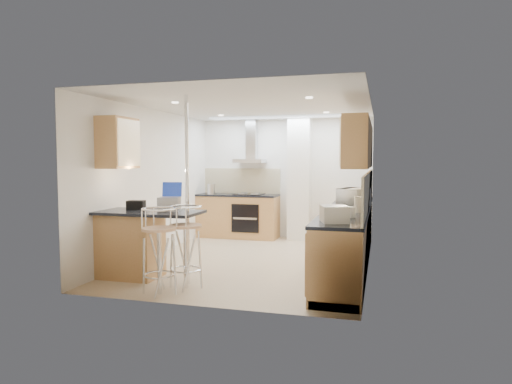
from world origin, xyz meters
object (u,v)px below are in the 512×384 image
(laptop, at_px, (169,204))
(bar_stool_end, at_px, (186,247))
(microwave, at_px, (354,198))
(bread_bin, at_px, (334,214))
(bar_stool_near, at_px, (159,251))

(laptop, relative_size, bar_stool_end, 0.27)
(microwave, distance_m, bread_bin, 1.79)
(bar_stool_near, bearing_deg, bread_bin, 18.74)
(bar_stool_near, bearing_deg, laptop, 115.72)
(bar_stool_end, height_order, bread_bin, bread_bin)
(laptop, xyz_separation_m, bread_bin, (2.27, -0.36, -0.02))
(microwave, distance_m, bar_stool_near, 3.09)
(bar_stool_near, bearing_deg, bar_stool_end, 68.27)
(microwave, xyz_separation_m, bread_bin, (-0.12, -1.79, -0.05))
(microwave, relative_size, bar_stool_end, 0.49)
(microwave, height_order, bread_bin, microwave)
(laptop, bearing_deg, bar_stool_near, -86.11)
(bar_stool_end, bearing_deg, bar_stool_near, 157.65)
(laptop, distance_m, bar_stool_end, 0.74)
(microwave, bearing_deg, bread_bin, -163.65)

